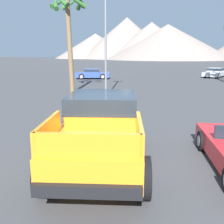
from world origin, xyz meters
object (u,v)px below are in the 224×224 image
at_px(parked_car_blue, 92,74).
at_px(palm_tree_tall, 69,18).
at_px(orange_pickup_truck, 101,127).
at_px(parked_car_silver, 215,72).
at_px(street_lamp_post, 106,24).

bearing_deg(parked_car_blue, palm_tree_tall, -4.08).
bearing_deg(orange_pickup_truck, parked_car_blue, 97.80).
bearing_deg(parked_car_silver, palm_tree_tall, 77.97).
distance_m(orange_pickup_truck, street_lamp_post, 11.89).
xyz_separation_m(orange_pickup_truck, parked_car_silver, (4.05, 29.91, -0.48)).
height_order(orange_pickup_truck, street_lamp_post, street_lamp_post).
distance_m(orange_pickup_truck, palm_tree_tall, 14.44).
relative_size(parked_car_silver, street_lamp_post, 0.58).
distance_m(parked_car_silver, street_lamp_post, 21.27).
relative_size(orange_pickup_truck, parked_car_silver, 1.08).
bearing_deg(palm_tree_tall, street_lamp_post, -19.41).
bearing_deg(street_lamp_post, palm_tree_tall, 160.59).
height_order(orange_pickup_truck, parked_car_blue, orange_pickup_truck).
bearing_deg(orange_pickup_truck, street_lamp_post, 93.67).
distance_m(parked_car_silver, palm_tree_tall, 21.85).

